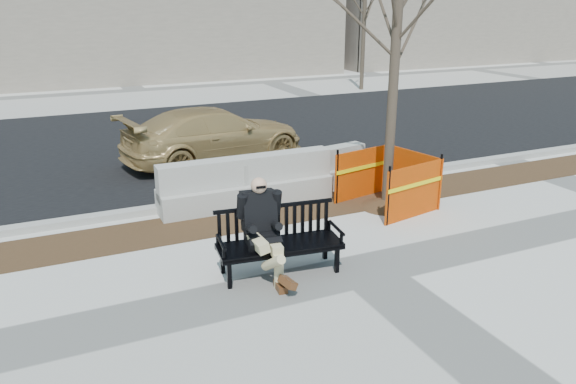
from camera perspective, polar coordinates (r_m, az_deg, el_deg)
name	(u,v)px	position (r m, az deg, el deg)	size (l,w,h in m)	color
ground	(365,269)	(8.24, 7.81, -7.81)	(120.00, 120.00, 0.00)	beige
mulch_strip	(290,211)	(10.33, 0.20, -1.91)	(40.00, 1.20, 0.02)	#47301C
asphalt_street	(198,139)	(15.94, -9.16, 5.39)	(60.00, 10.40, 0.01)	black
curb	(270,192)	(11.13, -1.84, -0.05)	(60.00, 0.25, 0.12)	#9E9B93
bench	(280,272)	(8.08, -0.83, -8.20)	(1.79, 0.64, 0.95)	black
seated_man	(262,273)	(8.06, -2.65, -8.29)	(0.61, 1.02, 1.43)	black
tree_fence	(386,206)	(10.71, 9.95, -1.46)	(2.13, 2.13, 5.32)	#EE4304
sedan	(216,161)	(13.68, -7.39, 3.18)	(1.80, 4.44, 1.29)	tan
jersey_barrier_left	(247,205)	(10.67, -4.16, -1.31)	(3.34, 0.67, 0.96)	#A7A49C
jersey_barrier_right	(304,192)	(11.34, 1.65, -0.01)	(2.94, 0.59, 0.84)	#9C9A92
far_tree_right	(361,89)	(24.93, 7.47, 10.34)	(1.89, 1.89, 5.10)	#4C3F31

